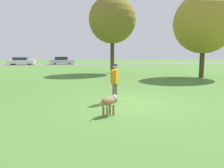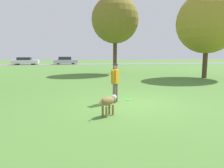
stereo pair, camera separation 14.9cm
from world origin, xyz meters
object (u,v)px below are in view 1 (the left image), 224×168
tree_near_right (204,23)px  frisbee (127,99)px  tree_mid_center (112,20)px  parked_car_white (21,61)px  dog (109,102)px  parked_car_silver (62,61)px  person (115,80)px

tree_near_right → frisbee: bearing=-138.6°
tree_mid_center → parked_car_white: 23.66m
dog → frisbee: dog is taller
parked_car_white → parked_car_silver: 7.02m
frisbee → tree_near_right: (8.34, 7.36, 4.42)m
frisbee → tree_near_right: 11.97m
tree_near_right → parked_car_silver: 28.05m
frisbee → tree_near_right: bearing=41.4°
frisbee → tree_mid_center: 13.68m
dog → tree_near_right: size_ratio=0.11×
tree_near_right → person: bearing=-139.2°
person → tree_near_right: bearing=-19.5°
tree_near_right → tree_mid_center: tree_mid_center is taller
tree_mid_center → parked_car_white: (-12.60, 19.49, -4.59)m
dog → tree_near_right: bearing=1.5°
parked_car_silver → frisbee: bearing=-85.7°
person → tree_mid_center: 13.81m
person → dog: (-0.57, -1.87, -0.48)m
parked_car_silver → person: bearing=-86.8°
tree_near_right → parked_car_silver: size_ratio=1.55×
dog → parked_car_white: size_ratio=0.16×
person → tree_mid_center: bearing=19.1°
parked_car_silver → dog: bearing=-88.1°
person → parked_car_white: 33.96m
person → dog: person is taller
parked_car_silver → tree_mid_center: bearing=-76.6°
person → frisbee: person is taller
person → frisbee: 1.18m
frisbee → parked_car_white: bearing=108.7°
dog → parked_car_silver: parked_car_silver is taller
tree_near_right → tree_mid_center: (-6.56, 5.16, 0.82)m
dog → frisbee: 2.59m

